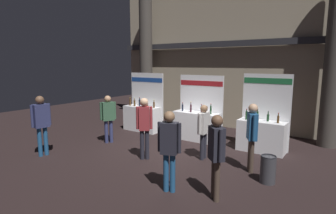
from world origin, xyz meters
TOP-DOWN VIEW (x-y plane):
  - ground_plane at (0.00, 0.00)m, footprint 24.00×24.00m
  - hall_colonnade at (0.00, 4.26)m, footprint 11.12×1.22m
  - exhibitor_booth_0 at (-2.62, 1.74)m, footprint 1.68×0.66m
  - exhibitor_booth_1 at (-0.08, 1.79)m, footprint 1.78×0.66m
  - exhibitor_booth_2 at (2.29, 1.80)m, footprint 1.53×0.66m
  - trash_bin at (3.11, -0.50)m, footprint 0.36×0.36m
  - visitor_0 at (2.54, -0.04)m, footprint 0.38×0.52m
  - visitor_1 at (1.44, -2.20)m, footprint 0.50×0.36m
  - visitor_2 at (2.43, -1.95)m, footprint 0.42×0.42m
  - visitor_3 at (-0.33, -0.91)m, footprint 0.39×0.36m
  - visitor_4 at (1.09, 0.09)m, footprint 0.22×0.59m
  - visitor_5 at (-2.46, -0.34)m, footprint 0.42×0.51m
  - visitor_6 at (-3.08, -2.45)m, footprint 0.32×0.58m

SIDE VIEW (x-z plane):
  - ground_plane at x=0.00m, z-range 0.00..0.00m
  - trash_bin at x=3.11m, z-range 0.00..0.67m
  - exhibitor_booth_1 at x=-0.08m, z-range -0.57..1.80m
  - exhibitor_booth_2 at x=2.29m, z-range -0.62..1.85m
  - exhibitor_booth_0 at x=-2.62m, z-range -0.59..1.82m
  - visitor_4 at x=1.09m, z-range 0.15..1.77m
  - visitor_5 at x=-2.46m, z-range 0.17..1.87m
  - visitor_3 at x=-0.33m, z-range 0.16..1.99m
  - visitor_2 at x=2.43m, z-range 0.18..1.98m
  - visitor_0 at x=2.54m, z-range 0.18..1.98m
  - visitor_1 at x=1.44m, z-range 0.19..1.99m
  - visitor_6 at x=-3.08m, z-range 0.21..2.06m
  - hall_colonnade at x=0.00m, z-range -0.05..6.51m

